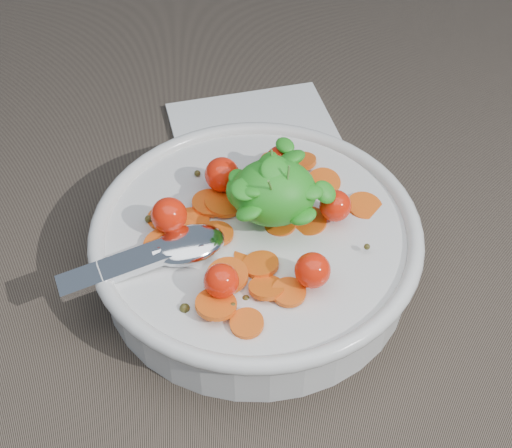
{
  "coord_description": "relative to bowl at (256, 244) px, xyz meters",
  "views": [
    {
      "loc": [
        -0.03,
        -0.32,
        0.41
      ],
      "look_at": [
        -0.0,
        0.02,
        0.05
      ],
      "focal_mm": 50.0,
      "sensor_mm": 36.0,
      "label": 1
    }
  ],
  "objects": [
    {
      "name": "ground",
      "position": [
        0.0,
        -0.02,
        -0.03
      ],
      "size": [
        6.0,
        6.0,
        0.0
      ],
      "primitive_type": "plane",
      "color": "brown",
      "rests_on": "ground"
    },
    {
      "name": "bowl",
      "position": [
        0.0,
        0.0,
        0.0
      ],
      "size": [
        0.25,
        0.24,
        0.1
      ],
      "color": "silver",
      "rests_on": "ground"
    },
    {
      "name": "napkin",
      "position": [
        0.01,
        0.15,
        -0.03
      ],
      "size": [
        0.16,
        0.15,
        0.01
      ],
      "primitive_type": "cube",
      "rotation": [
        0.0,
        0.0,
        0.17
      ],
      "color": "white",
      "rests_on": "ground"
    }
  ]
}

